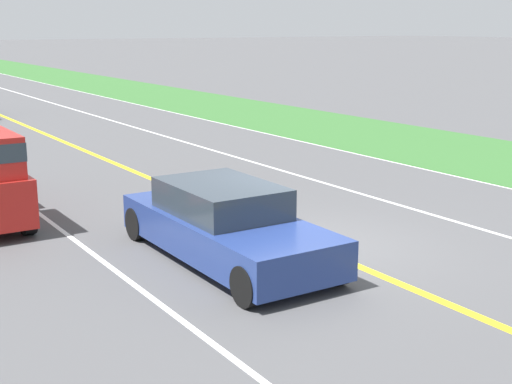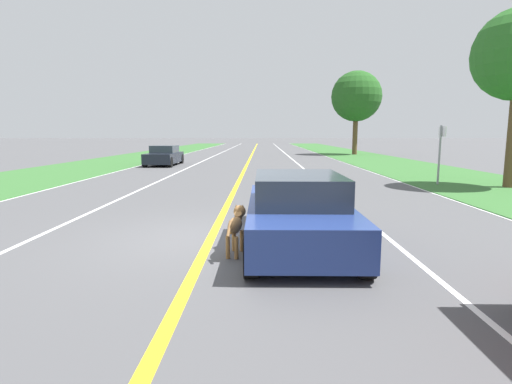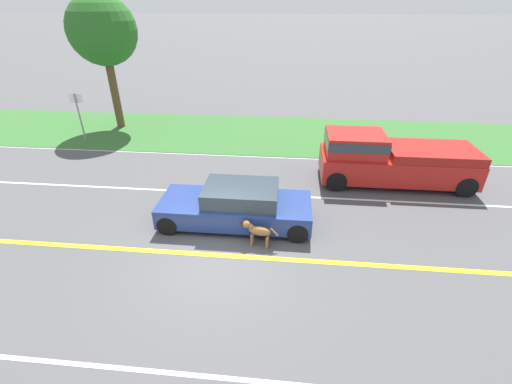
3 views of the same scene
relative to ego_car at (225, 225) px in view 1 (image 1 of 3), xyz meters
The scene contains 6 objects.
ground_plane 1.80m from the ego_car, behind, with size 400.00×400.00×0.00m, color #4C4C4F.
centre_divider_line 1.80m from the ego_car, behind, with size 0.18×160.00×0.01m, color yellow.
lane_dash_same_dir 1.95m from the ego_car, ahead, with size 0.10×160.00×0.01m, color white.
lane_dash_oncoming 5.22m from the ego_car, behind, with size 0.10×160.00×0.01m, color white.
ego_car is the anchor object (origin of this frame).
dog 1.33m from the ego_car, 146.40° to the right, with size 0.34×1.12×0.81m.
Camera 1 is at (7.52, 9.82, 3.91)m, focal length 50.00 mm.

